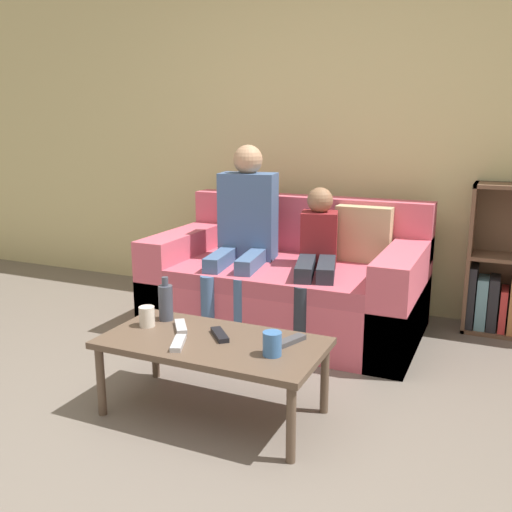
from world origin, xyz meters
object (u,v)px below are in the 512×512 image
Objects in this scene: person_adult at (244,225)px; person_child at (317,257)px; cup_near at (272,344)px; cup_far at (147,316)px; couch at (289,286)px; tv_remote_1 at (181,327)px; tv_remote_0 at (178,343)px; tv_remote_3 at (290,341)px; coffee_table at (213,348)px; bottle at (166,302)px; tv_remote_2 at (220,335)px.

person_adult reaches higher than person_child.
cup_far is at bearing 173.40° from cup_near.
couch reaches higher than cup_near.
tv_remote_1 is at bearing -89.90° from person_adult.
tv_remote_0 is 1.00× the size of tv_remote_3.
cup_near reaches higher than coffee_table.
tv_remote_0 reaches higher than coffee_table.
couch is at bearing 48.14° from tv_remote_1.
tv_remote_3 is at bearing -69.09° from couch.
bottle reaches higher than tv_remote_1.
cup_near is at bearing -59.67° from tv_remote_2.
couch reaches higher than bottle.
tv_remote_1 is at bearing -95.83° from couch.
tv_remote_2 is at bearing 74.27° from coffee_table.
person_adult is at bearing 67.67° from tv_remote_2.
person_adult is at bearing 108.21° from coffee_table.
person_child is (0.23, -0.15, 0.25)m from couch.
tv_remote_3 is (0.43, -1.12, 0.09)m from couch.
couch reaches higher than coffee_table.
person_adult is 6.80× the size of tv_remote_3.
cup_near is 0.60× the size of tv_remote_3.
cup_far is 0.44× the size of bottle.
tv_remote_1 is (-0.10, 0.19, 0.00)m from tv_remote_0.
coffee_table is 0.17m from tv_remote_0.
cup_far is at bearing -98.86° from person_adult.
tv_remote_1 is 0.94× the size of tv_remote_3.
tv_remote_3 is at bearing -30.79° from tv_remote_2.
person_adult is at bearing 145.55° from tv_remote_3.
bottle is at bearing 163.44° from cup_near.
person_child is 5.69× the size of tv_remote_1.
person_adult is 1.02m from bottle.
coffee_table is 5.81× the size of tv_remote_3.
tv_remote_1 is 0.55m from tv_remote_3.
tv_remote_3 is (0.45, 0.23, 0.00)m from tv_remote_0.
cup_near is at bearing -77.02° from tv_remote_3.
person_child is (0.14, 1.08, 0.21)m from coffee_table.
cup_near is 0.63× the size of tv_remote_1.
person_adult is (-0.38, 1.14, 0.35)m from coffee_table.
tv_remote_0 is (-0.02, -1.35, 0.09)m from couch.
couch is 1.18m from tv_remote_1.
tv_remote_0 and tv_remote_1 have the same top height.
person_child reaches higher than bottle.
person_adult is at bearing 62.77° from tv_remote_1.
cup_far is 0.13m from bottle.
tv_remote_3 is (0.71, -1.03, -0.31)m from person_adult.
person_child reaches higher than cup_near.
tv_remote_0 is at bearing -97.60° from tv_remote_1.
tv_remote_2 is (0.01, 0.05, 0.05)m from coffee_table.
coffee_table is 6.17× the size of tv_remote_1.
cup_near is (0.32, -0.05, 0.09)m from coffee_table.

